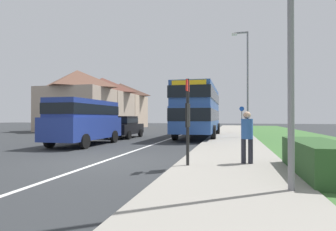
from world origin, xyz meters
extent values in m
plane|color=#2D3033|center=(0.00, 0.00, 0.00)|extent=(120.00, 120.00, 0.00)
cube|color=silver|center=(0.00, 8.00, 0.00)|extent=(0.14, 60.00, 0.01)
cube|color=gray|center=(4.20, 6.00, 0.06)|extent=(3.20, 68.00, 0.12)
cube|color=#3D6B33|center=(8.50, 6.00, 0.04)|extent=(6.00, 68.00, 0.08)
cube|color=#2D5128|center=(6.30, -1.00, 0.45)|extent=(1.10, 3.40, 0.90)
cube|color=#284C93|center=(1.82, 11.78, 1.32)|extent=(2.50, 9.52, 1.65)
cube|color=#284C93|center=(1.82, 11.78, 2.92)|extent=(2.45, 9.33, 1.55)
cube|color=black|center=(1.82, 11.78, 1.65)|extent=(2.52, 9.57, 0.76)
cube|color=black|center=(1.82, 11.78, 3.00)|extent=(2.52, 9.57, 0.72)
cube|color=gold|center=(1.82, 7.07, 3.42)|extent=(2.00, 0.08, 0.44)
cylinder|color=black|center=(0.57, 14.73, 0.50)|extent=(0.30, 1.00, 1.00)
cylinder|color=black|center=(3.07, 14.73, 0.50)|extent=(0.30, 1.00, 1.00)
cylinder|color=black|center=(0.57, 9.16, 0.50)|extent=(0.30, 1.00, 1.00)
cylinder|color=black|center=(3.07, 9.16, 0.50)|extent=(0.30, 1.00, 1.00)
cube|color=navy|center=(-3.49, 4.83, 0.92)|extent=(1.95, 5.24, 1.13)
cube|color=navy|center=(-3.49, 4.83, 1.95)|extent=(1.72, 4.82, 0.92)
cube|color=black|center=(-3.49, 4.83, 1.91)|extent=(1.76, 4.87, 0.52)
cylinder|color=black|center=(-4.45, 6.46, 0.36)|extent=(0.20, 0.72, 0.72)
cylinder|color=black|center=(-2.54, 6.46, 0.36)|extent=(0.20, 0.72, 0.72)
cylinder|color=black|center=(-4.45, 3.21, 0.36)|extent=(0.20, 0.72, 0.72)
cylinder|color=black|center=(-2.54, 3.21, 0.36)|extent=(0.20, 0.72, 0.72)
cube|color=black|center=(-3.47, 10.17, 0.65)|extent=(1.74, 3.93, 0.70)
cube|color=black|center=(-3.47, 9.97, 1.29)|extent=(1.53, 2.16, 0.58)
cube|color=black|center=(-3.47, 9.97, 1.26)|extent=(1.56, 2.18, 0.32)
cylinder|color=black|center=(-4.33, 11.39, 0.30)|extent=(0.20, 0.60, 0.60)
cylinder|color=black|center=(-2.62, 11.39, 0.30)|extent=(0.20, 0.60, 0.60)
cylinder|color=black|center=(-4.33, 8.95, 0.30)|extent=(0.20, 0.60, 0.60)
cylinder|color=black|center=(-2.62, 8.95, 0.30)|extent=(0.20, 0.60, 0.60)
cylinder|color=#23232D|center=(4.57, 0.09, 0.42)|extent=(0.14, 0.14, 0.85)
cylinder|color=#23232D|center=(4.77, 0.09, 0.42)|extent=(0.14, 0.14, 0.85)
cylinder|color=#2D599E|center=(4.67, 0.09, 1.15)|extent=(0.34, 0.34, 0.60)
sphere|color=tan|center=(4.67, 0.09, 1.56)|extent=(0.22, 0.22, 0.22)
cylinder|color=black|center=(3.00, -0.62, 1.30)|extent=(0.09, 0.09, 2.60)
cube|color=red|center=(3.00, -0.62, 2.40)|extent=(0.04, 0.44, 0.32)
cube|color=black|center=(3.00, -0.60, 1.55)|extent=(0.06, 0.52, 0.68)
cylinder|color=slate|center=(5.12, 17.82, 1.05)|extent=(0.08, 0.08, 2.10)
cylinder|color=blue|center=(5.12, 17.82, 2.30)|extent=(0.44, 0.03, 0.44)
cylinder|color=slate|center=(5.30, 11.29, 3.75)|extent=(0.12, 0.12, 7.49)
cube|color=slate|center=(4.85, 11.29, 7.44)|extent=(0.90, 0.10, 0.10)
cube|color=silver|center=(4.40, 11.29, 7.37)|extent=(0.36, 0.20, 0.14)
cube|color=tan|center=(-12.17, 17.92, 2.34)|extent=(6.86, 5.71, 4.67)
pyramid|color=brown|center=(-12.17, 17.92, 5.66)|extent=(6.86, 5.71, 1.97)
cube|color=tan|center=(-12.17, 23.75, 2.34)|extent=(6.86, 5.71, 4.67)
pyramid|color=brown|center=(-12.17, 23.75, 5.66)|extent=(6.86, 5.71, 1.97)
cube|color=#C1A88E|center=(-12.17, 29.58, 2.34)|extent=(6.86, 5.71, 4.67)
pyramid|color=#4C3328|center=(-12.17, 29.58, 5.66)|extent=(6.86, 5.71, 1.97)
camera|label=1|loc=(4.24, -8.27, 1.49)|focal=28.86mm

